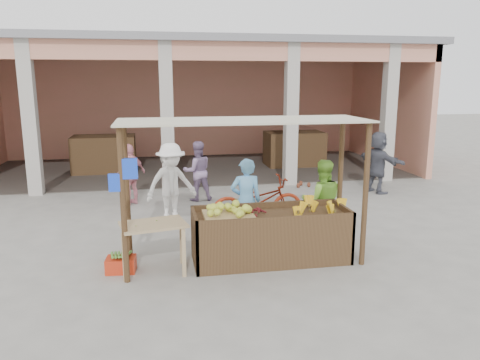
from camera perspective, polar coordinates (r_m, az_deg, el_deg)
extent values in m
plane|color=slate|center=(7.98, 0.18, -9.98)|extent=(60.00, 60.00, 0.00)
cube|color=tan|center=(18.74, -6.36, 9.03)|extent=(14.00, 0.20, 4.00)
cube|color=tan|center=(17.83, 17.36, 8.40)|extent=(0.20, 6.00, 4.00)
cube|color=tan|center=(13.01, -4.59, 15.41)|extent=(14.00, 0.30, 0.50)
cube|color=slate|center=(15.86, -5.73, 16.07)|extent=(14.40, 6.40, 0.20)
cube|color=#AEA89F|center=(13.33, -24.22, 6.78)|extent=(0.35, 0.35, 4.00)
cube|color=#AEA89F|center=(12.96, -8.90, 7.57)|extent=(0.35, 0.35, 4.00)
cube|color=#AEA89F|center=(13.52, 6.23, 7.83)|extent=(0.35, 0.35, 4.00)
cube|color=#AEA89F|center=(14.66, 17.64, 7.67)|extent=(0.35, 0.35, 4.00)
cube|color=#4E361F|center=(16.03, -16.22, 3.06)|extent=(2.00, 1.20, 1.20)
cube|color=#4E361F|center=(16.68, 6.62, 3.80)|extent=(2.00, 1.20, 1.20)
cube|color=#4E361F|center=(7.95, 3.75, -7.04)|extent=(2.60, 0.95, 0.80)
cylinder|color=#4E361F|center=(7.08, -14.03, -3.24)|extent=(0.09, 0.09, 2.35)
cylinder|color=#4E361F|center=(7.80, 15.04, -1.86)|extent=(0.09, 0.09, 2.35)
cylinder|color=#4E361F|center=(8.09, -13.61, -1.29)|extent=(0.09, 0.09, 2.35)
cylinder|color=#4E361F|center=(8.73, 12.11, -0.23)|extent=(0.09, 0.09, 2.35)
cube|color=#BEB89D|center=(7.51, 0.45, 7.28)|extent=(4.00, 1.35, 0.03)
cube|color=blue|center=(6.94, -13.29, 1.37)|extent=(0.22, 0.08, 0.30)
cube|color=blue|center=(7.00, -15.01, -0.31)|extent=(0.18, 0.07, 0.26)
cube|color=tan|center=(7.65, -1.40, -4.38)|extent=(0.81, 0.70, 0.06)
ellipsoid|color=#D5D23E|center=(7.63, -1.40, -3.62)|extent=(0.69, 0.60, 0.15)
ellipsoid|color=maroon|center=(7.77, 2.12, -3.85)|extent=(0.43, 0.35, 0.14)
cube|color=tan|center=(7.48, -10.52, -5.36)|extent=(1.11, 0.86, 0.04)
cube|color=tan|center=(7.36, -13.92, -9.12)|extent=(0.06, 0.06, 0.77)
cube|color=tan|center=(7.35, -6.86, -8.86)|extent=(0.06, 0.06, 0.77)
cube|color=tan|center=(7.89, -13.69, -7.65)|extent=(0.06, 0.06, 0.77)
cube|color=tan|center=(7.88, -7.14, -7.41)|extent=(0.06, 0.06, 0.77)
cube|color=red|center=(7.81, -14.30, -9.95)|extent=(0.49, 0.37, 0.24)
ellipsoid|color=maroon|center=(13.25, 7.14, 0.20)|extent=(0.41, 0.41, 0.56)
ellipsoid|color=maroon|center=(13.40, 8.41, 0.29)|extent=(0.41, 0.41, 0.56)
ellipsoid|color=maroon|center=(13.56, 7.46, 0.46)|extent=(0.41, 0.41, 0.56)
imported|color=#68B2EA|center=(8.68, 0.73, -2.21)|extent=(0.65, 0.48, 1.71)
imported|color=#7CBE39|center=(8.83, 9.96, -2.31)|extent=(0.87, 0.60, 1.66)
imported|color=maroon|center=(9.74, 2.13, -2.53)|extent=(0.84, 2.11, 1.08)
imported|color=white|center=(9.92, -8.40, -0.07)|extent=(1.33, 0.98, 1.86)
imported|color=pink|center=(11.66, -13.21, 0.92)|extent=(1.02, 1.01, 1.60)
imported|color=#4B4D58|center=(13.07, 16.47, 2.28)|extent=(1.13, 1.74, 1.75)
imported|color=gray|center=(11.78, -5.23, 1.43)|extent=(0.86, 0.57, 1.65)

